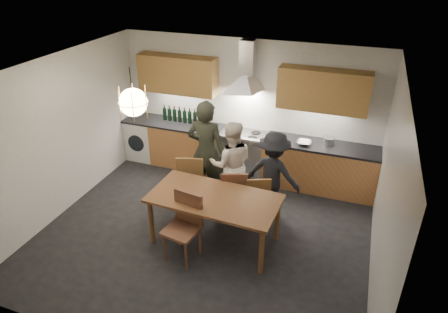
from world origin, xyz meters
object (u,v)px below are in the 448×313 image
(chair_front, at_px, (185,222))
(mixing_bowl, at_px, (304,143))
(dining_table, at_px, (214,202))
(person_right, at_px, (273,173))
(person_left, at_px, (206,151))
(wine_bottles, at_px, (185,115))
(stock_pot, at_px, (329,141))
(person_mid, at_px, (231,164))
(chair_back_left, at_px, (191,177))

(chair_front, xyz_separation_m, mixing_bowl, (1.25, 2.39, 0.35))
(dining_table, bearing_deg, person_right, 63.49)
(dining_table, height_order, person_left, person_left)
(wine_bottles, bearing_deg, chair_front, -65.53)
(mixing_bowl, bearing_deg, person_left, -150.35)
(mixing_bowl, relative_size, stock_pot, 1.39)
(person_left, relative_size, stock_pot, 9.91)
(mixing_bowl, distance_m, wine_bottles, 2.43)
(mixing_bowl, bearing_deg, stock_pot, 19.18)
(dining_table, relative_size, person_mid, 1.25)
(person_left, xyz_separation_m, person_right, (1.19, -0.01, -0.19))
(person_left, bearing_deg, person_right, 178.16)
(chair_back_left, height_order, chair_front, chair_front)
(chair_back_left, relative_size, person_right, 0.68)
(person_right, relative_size, stock_pot, 7.83)
(chair_front, distance_m, person_mid, 1.50)
(person_left, xyz_separation_m, stock_pot, (1.94, 1.01, 0.05))
(wine_bottles, bearing_deg, person_left, -49.86)
(chair_front, height_order, mixing_bowl, chair_front)
(mixing_bowl, relative_size, wine_bottles, 0.27)
(chair_back_left, relative_size, person_mid, 0.64)
(chair_back_left, xyz_separation_m, stock_pot, (2.08, 1.36, 0.40))
(chair_back_left, distance_m, person_right, 1.38)
(chair_back_left, distance_m, wine_bottles, 1.67)
(wine_bottles, bearing_deg, mixing_bowl, -4.50)
(stock_pot, distance_m, wine_bottles, 2.83)
(stock_pot, bearing_deg, wine_bottles, 179.04)
(person_right, bearing_deg, person_left, 9.22)
(person_left, distance_m, stock_pot, 2.19)
(stock_pot, bearing_deg, mixing_bowl, -160.82)
(chair_back_left, height_order, person_left, person_left)
(dining_table, relative_size, chair_back_left, 1.97)
(chair_back_left, distance_m, person_mid, 0.71)
(wine_bottles, bearing_deg, dining_table, -55.95)
(stock_pot, bearing_deg, chair_front, -123.19)
(person_right, relative_size, mixing_bowl, 5.65)
(person_left, xyz_separation_m, person_mid, (0.47, -0.05, -0.14))
(person_left, height_order, mixing_bowl, person_left)
(dining_table, bearing_deg, person_mid, 98.26)
(person_mid, xyz_separation_m, stock_pot, (1.47, 1.06, 0.19))
(chair_back_left, bearing_deg, mixing_bowl, -159.93)
(chair_front, relative_size, mixing_bowl, 3.92)
(person_mid, relative_size, mixing_bowl, 6.03)
(person_mid, height_order, mixing_bowl, person_mid)
(dining_table, distance_m, person_mid, 1.07)
(chair_back_left, relative_size, person_left, 0.54)
(chair_back_left, relative_size, wine_bottles, 1.02)
(chair_back_left, bearing_deg, person_left, -128.69)
(mixing_bowl, bearing_deg, wine_bottles, 175.50)
(chair_front, distance_m, mixing_bowl, 2.72)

